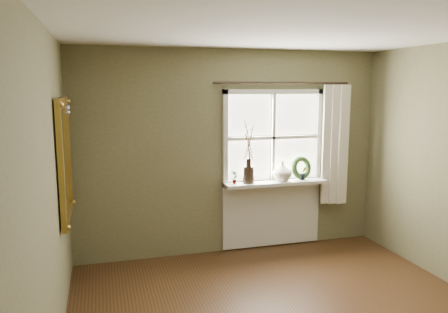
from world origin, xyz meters
name	(u,v)px	position (x,y,z in m)	size (l,w,h in m)	color
ceiling	(321,22)	(0.00, 0.00, 2.60)	(4.50, 4.50, 0.00)	silver
wall_back	(231,152)	(0.00, 2.30, 1.30)	(4.00, 0.10, 2.60)	#666343
wall_left	(35,213)	(-2.05, 0.00, 1.30)	(0.10, 4.50, 2.60)	#666343
window_frame	(273,137)	(0.55, 2.23, 1.48)	(1.36, 0.06, 1.24)	silver
window_sill	(275,183)	(0.55, 2.12, 0.90)	(1.36, 0.26, 0.04)	silver
window_apron	(272,213)	(0.55, 2.23, 0.46)	(1.36, 0.04, 0.88)	silver
dark_jug	(248,175)	(0.18, 2.12, 1.03)	(0.15, 0.15, 0.22)	black
cream_vase	(282,171)	(0.64, 2.12, 1.05)	(0.25, 0.25, 0.26)	beige
wreath	(301,170)	(0.93, 2.16, 1.04)	(0.31, 0.31, 0.08)	#253F1C
potted_plant_left	(234,177)	(-0.01, 2.12, 1.01)	(0.09, 0.06, 0.17)	#253F1C
potted_plant_right	(303,173)	(0.94, 2.12, 1.01)	(0.10, 0.08, 0.18)	#253F1C
curtain	(334,145)	(1.39, 2.13, 1.37)	(0.36, 0.12, 1.59)	beige
curtain_rod	(283,83)	(0.65, 2.17, 2.18)	(0.03, 0.03, 1.84)	black
gilt_mirror	(64,159)	(-1.96, 1.50, 1.42)	(0.10, 1.01, 1.21)	white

